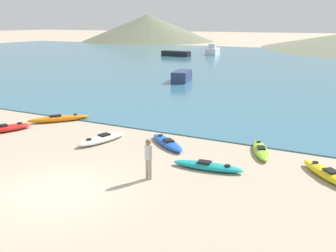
{
  "coord_description": "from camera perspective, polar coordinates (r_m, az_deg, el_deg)",
  "views": [
    {
      "loc": [
        9.22,
        -9.15,
        5.65
      ],
      "look_at": [
        0.16,
        7.87,
        0.5
      ],
      "focal_mm": 42.0,
      "sensor_mm": 36.0,
      "label": 1
    }
  ],
  "objects": [
    {
      "name": "ground_plane",
      "position": [
        14.17,
        -15.94,
        -9.17
      ],
      "size": [
        400.0,
        400.0,
        0.0
      ],
      "primitive_type": "plane",
      "color": "tan"
    },
    {
      "name": "bay_water",
      "position": [
        53.4,
        18.1,
        8.19
      ],
      "size": [
        160.0,
        70.0,
        0.06
      ],
      "primitive_type": "cube",
      "color": "teal",
      "rests_on": "ground_plane"
    },
    {
      "name": "far_hill_left",
      "position": [
        117.12,
        -2.94,
        14.02
      ],
      "size": [
        38.21,
        38.21,
        7.56
      ],
      "primitive_type": "cone",
      "color": "#6B7056",
      "rests_on": "ground_plane"
    },
    {
      "name": "kayak_on_sand_0",
      "position": [
        23.69,
        -15.56,
        1.04
      ],
      "size": [
        2.72,
        3.03,
        0.4
      ],
      "color": "orange",
      "rests_on": "ground_plane"
    },
    {
      "name": "kayak_on_sand_1",
      "position": [
        17.88,
        13.3,
        -3.4
      ],
      "size": [
        1.63,
        2.84,
        0.33
      ],
      "color": "#8CCC2D",
      "rests_on": "ground_plane"
    },
    {
      "name": "kayak_on_sand_2",
      "position": [
        18.47,
        -0.11,
        -2.41
      ],
      "size": [
        2.78,
        2.42,
        0.32
      ],
      "color": "blue",
      "rests_on": "ground_plane"
    },
    {
      "name": "kayak_on_sand_3",
      "position": [
        22.47,
        -22.57,
        -0.32
      ],
      "size": [
        1.85,
        2.88,
        0.39
      ],
      "color": "red",
      "rests_on": "ground_plane"
    },
    {
      "name": "kayak_on_sand_4",
      "position": [
        19.24,
        -9.53,
        -1.84
      ],
      "size": [
        1.34,
        2.97,
        0.36
      ],
      "color": "white",
      "rests_on": "ground_plane"
    },
    {
      "name": "kayak_on_sand_5",
      "position": [
        15.84,
        22.2,
        -6.46
      ],
      "size": [
        2.49,
        2.69,
        0.38
      ],
      "color": "yellow",
      "rests_on": "ground_plane"
    },
    {
      "name": "kayak_on_sand_6",
      "position": [
        15.61,
        5.79,
        -5.81
      ],
      "size": [
        2.92,
        0.95,
        0.32
      ],
      "color": "teal",
      "rests_on": "ground_plane"
    },
    {
      "name": "person_near_foreground",
      "position": [
        14.39,
        -2.85,
        -4.44
      ],
      "size": [
        0.31,
        0.22,
        1.53
      ],
      "color": "gray",
      "rests_on": "ground_plane"
    },
    {
      "name": "moored_boat_0",
      "position": [
        66.15,
        1.15,
        10.48
      ],
      "size": [
        5.0,
        1.69,
        0.85
      ],
      "color": "black",
      "rests_on": "bay_water"
    },
    {
      "name": "moored_boat_2",
      "position": [
        37.85,
        2.02,
        7.23
      ],
      "size": [
        2.11,
        3.43,
        1.02
      ],
      "color": "navy",
      "rests_on": "bay_water"
    },
    {
      "name": "moored_boat_3",
      "position": [
        69.57,
        6.49,
        10.79
      ],
      "size": [
        2.39,
        4.25,
        1.85
      ],
      "color": "white",
      "rests_on": "bay_water"
    }
  ]
}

